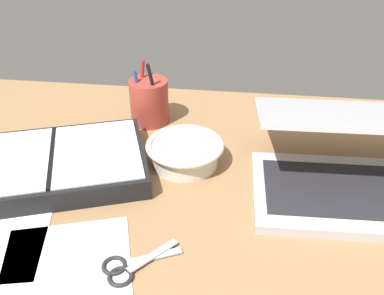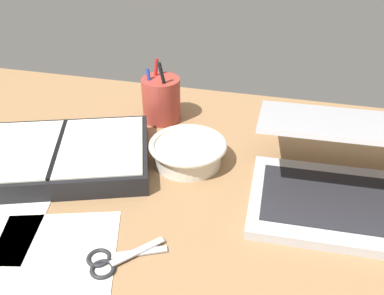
{
  "view_description": "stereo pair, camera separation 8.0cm",
  "coord_description": "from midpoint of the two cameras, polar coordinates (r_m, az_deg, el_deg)",
  "views": [
    {
      "loc": [
        11.92,
        -57.56,
        51.8
      ],
      "look_at": [
        3.29,
        9.37,
        9.0
      ],
      "focal_mm": 40.0,
      "sensor_mm": 36.0,
      "label": 1
    },
    {
      "loc": [
        19.76,
        -56.08,
        51.8
      ],
      "look_at": [
        3.29,
        9.37,
        9.0
      ],
      "focal_mm": 40.0,
      "sensor_mm": 36.0,
      "label": 2
    }
  ],
  "objects": [
    {
      "name": "laptop",
      "position": [
        0.82,
        17.69,
        -2.44
      ],
      "size": [
        35.66,
        31.89,
        15.75
      ],
      "rotation": [
        0.0,
        0.0,
        0.04
      ],
      "color": "#B7B7BC",
      "rests_on": "desk_top"
    },
    {
      "name": "bowl",
      "position": [
        0.86,
        -3.59,
        -0.67
      ],
      "size": [
        15.81,
        15.81,
        5.03
      ],
      "color": "silver",
      "rests_on": "desk_top"
    },
    {
      "name": "desk_top",
      "position": [
        0.78,
        -6.3,
        -8.59
      ],
      "size": [
        140.0,
        100.0,
        2.0
      ],
      "primitive_type": "cube",
      "color": "#936D47",
      "rests_on": "ground"
    },
    {
      "name": "pen_cup",
      "position": [
        1.02,
        -8.0,
        6.07
      ],
      "size": [
        9.05,
        9.05,
        15.69
      ],
      "color": "#9E382D",
      "rests_on": "desk_top"
    },
    {
      "name": "scissors",
      "position": [
        0.68,
        -12.29,
        -15.51
      ],
      "size": [
        11.67,
        10.26,
        0.8
      ],
      "rotation": [
        0.0,
        0.0,
        0.65
      ],
      "color": "#B7B7BC",
      "rests_on": "desk_top"
    },
    {
      "name": "paper_sheet_beside_planner",
      "position": [
        0.82,
        -26.63,
        -9.08
      ],
      "size": [
        21.78,
        29.95,
        0.16
      ],
      "primitive_type": "cube",
      "rotation": [
        0.0,
        0.0,
        0.23
      ],
      "color": "white",
      "rests_on": "desk_top"
    },
    {
      "name": "planner",
      "position": [
        0.89,
        -20.48,
        -2.27
      ],
      "size": [
        41.62,
        34.77,
        4.49
      ],
      "rotation": [
        0.0,
        0.0,
        0.35
      ],
      "color": "black",
      "rests_on": "desk_top"
    }
  ]
}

